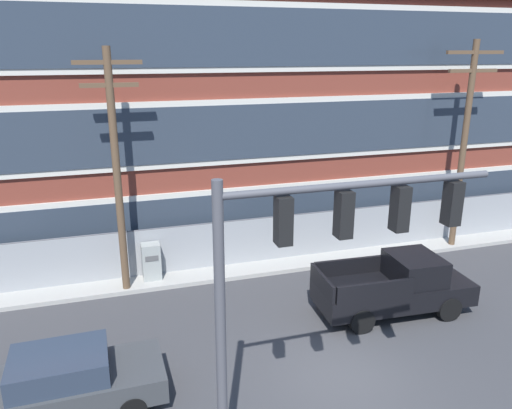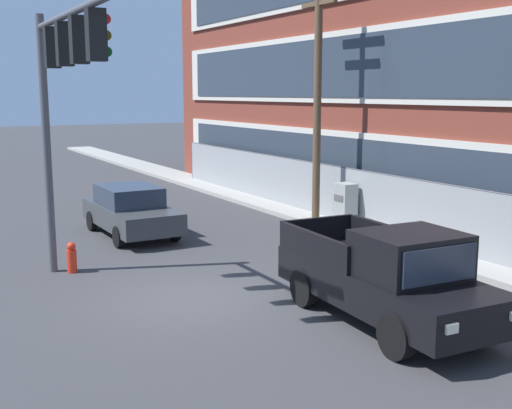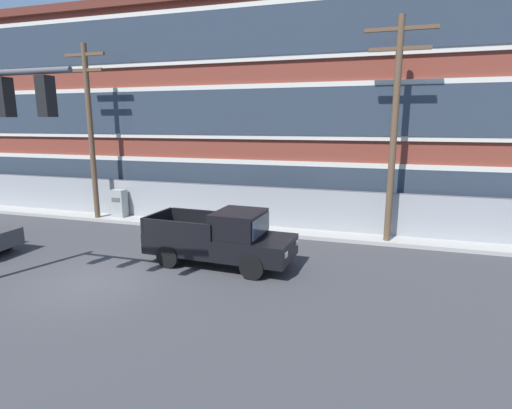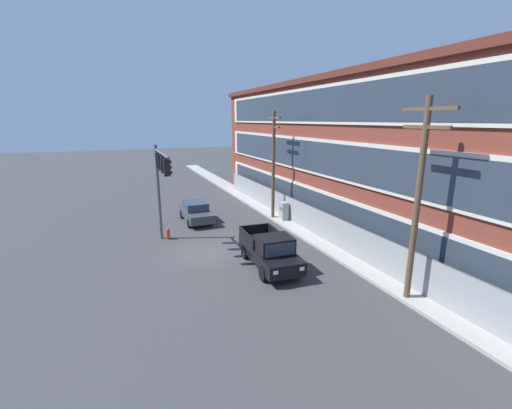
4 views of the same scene
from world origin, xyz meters
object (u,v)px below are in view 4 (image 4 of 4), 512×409
object	(u,v)px
electrical_cabinet	(284,212)
fire_hydrant	(168,234)
sedan_dark_grey	(196,212)
utility_pole_near_corner	(273,162)
utility_pole_midblock	(418,193)
traffic_signal_mast	(161,174)
pickup_truck_black	(270,251)

from	to	relation	value
electrical_cabinet	fire_hydrant	xyz separation A→B (m)	(0.79, -9.09, -0.39)
sedan_dark_grey	electrical_cabinet	world-z (taller)	sedan_dark_grey
electrical_cabinet	fire_hydrant	bearing A→B (deg)	-85.05
utility_pole_near_corner	utility_pole_midblock	size ratio (longest dim) A/B	0.97
traffic_signal_mast	sedan_dark_grey	distance (m)	7.03
electrical_cabinet	utility_pole_midblock	bearing A→B (deg)	-1.74
sedan_dark_grey	utility_pole_midblock	bearing A→B (deg)	21.08
sedan_dark_grey	utility_pole_midblock	xyz separation A→B (m)	(15.62, 6.02, 4.07)
utility_pole_near_corner	sedan_dark_grey	bearing A→B (deg)	-105.75
sedan_dark_grey	fire_hydrant	size ratio (longest dim) A/B	5.75
sedan_dark_grey	electrical_cabinet	distance (m)	6.94
pickup_truck_black	fire_hydrant	size ratio (longest dim) A/B	6.72
fire_hydrant	sedan_dark_grey	bearing A→B (deg)	142.06
traffic_signal_mast	pickup_truck_black	distance (m)	8.03
traffic_signal_mast	utility_pole_midblock	size ratio (longest dim) A/B	0.72
traffic_signal_mast	electrical_cabinet	distance (m)	10.52
electrical_cabinet	traffic_signal_mast	bearing A→B (deg)	-76.18
utility_pole_midblock	electrical_cabinet	size ratio (longest dim) A/B	5.67
utility_pole_midblock	electrical_cabinet	distance (m)	13.62
electrical_cabinet	fire_hydrant	distance (m)	9.14
traffic_signal_mast	utility_pole_near_corner	bearing A→B (deg)	110.21
utility_pole_midblock	electrical_cabinet	world-z (taller)	utility_pole_midblock
utility_pole_midblock	electrical_cabinet	xyz separation A→B (m)	(-12.98, 0.40, -4.10)
sedan_dark_grey	utility_pole_midblock	world-z (taller)	utility_pole_midblock
pickup_truck_black	electrical_cabinet	xyz separation A→B (m)	(-7.48, 4.61, -0.16)
pickup_truck_black	utility_pole_near_corner	world-z (taller)	utility_pole_near_corner
pickup_truck_black	utility_pole_midblock	distance (m)	7.97
fire_hydrant	utility_pole_midblock	bearing A→B (deg)	35.51
electrical_cabinet	pickup_truck_black	bearing A→B (deg)	-31.64
utility_pole_midblock	fire_hydrant	bearing A→B (deg)	-144.49
traffic_signal_mast	utility_pole_midblock	world-z (taller)	utility_pole_midblock
electrical_cabinet	fire_hydrant	world-z (taller)	electrical_cabinet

